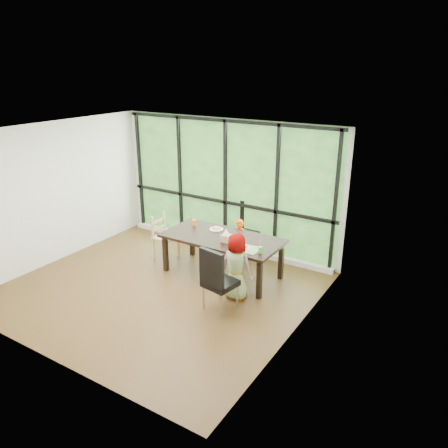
{
  "coord_description": "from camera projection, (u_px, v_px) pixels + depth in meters",
  "views": [
    {
      "loc": [
        4.5,
        -5.13,
        3.71
      ],
      "look_at": [
        0.74,
        0.95,
        1.05
      ],
      "focal_mm": 34.97,
      "sensor_mm": 36.0,
      "label": 1
    }
  ],
  "objects": [
    {
      "name": "plate_far",
      "position": [
        216.0,
        229.0,
        8.21
      ],
      "size": [
        0.26,
        0.26,
        0.02
      ],
      "primitive_type": "cylinder",
      "color": "white",
      "rests_on": "dining_table"
    },
    {
      "name": "child_older",
      "position": [
        236.0,
        266.0,
        7.14
      ],
      "size": [
        0.55,
        0.36,
        1.13
      ],
      "primitive_type": "imported",
      "rotation": [
        0.0,
        0.0,
        3.14
      ],
      "color": "slate",
      "rests_on": "ground"
    },
    {
      "name": "chair_interior_leather",
      "position": [
        220.0,
        279.0,
        6.8
      ],
      "size": [
        0.53,
        0.53,
        1.08
      ],
      "primitive_type": "cube",
      "rotation": [
        0.0,
        0.0,
        2.97
      ],
      "color": "black",
      "rests_on": "ground"
    },
    {
      "name": "straw_pink",
      "position": [
        260.0,
        244.0,
        7.15
      ],
      "size": [
        0.01,
        0.04,
        0.2
      ],
      "primitive_type": "cylinder",
      "rotation": [
        0.14,
        0.0,
        0.0
      ],
      "color": "pink",
      "rests_on": "green_cup"
    },
    {
      "name": "plate_near",
      "position": [
        243.0,
        247.0,
        7.4
      ],
      "size": [
        0.22,
        0.22,
        0.01
      ],
      "primitive_type": "cylinder",
      "color": "white",
      "rests_on": "dining_table"
    },
    {
      "name": "window_sill",
      "position": [
        224.0,
        245.0,
        9.3
      ],
      "size": [
        4.8,
        0.12,
        0.1
      ],
      "primitive_type": "cube",
      "color": "silver",
      "rests_on": "ground"
    },
    {
      "name": "crepe_rolls_far",
      "position": [
        216.0,
        228.0,
        8.2
      ],
      "size": [
        0.15,
        0.12,
        0.04
      ],
      "primitive_type": null,
      "color": "tan",
      "rests_on": "plate_far"
    },
    {
      "name": "orange_cup",
      "position": [
        194.0,
        223.0,
        8.39
      ],
      "size": [
        0.08,
        0.08,
        0.12
      ],
      "primitive_type": "cylinder",
      "color": "orange",
      "rests_on": "dining_table"
    },
    {
      "name": "chair_end_beech",
      "position": [
        166.0,
        237.0,
        8.67
      ],
      "size": [
        0.4,
        0.42,
        0.9
      ],
      "primitive_type": "cube",
      "rotation": [
        0.0,
        0.0,
        1.56
      ],
      "color": "tan",
      "rests_on": "ground"
    },
    {
      "name": "ground",
      "position": [
        159.0,
        289.0,
        7.6
      ],
      "size": [
        5.0,
        5.0,
        0.0
      ],
      "primitive_type": "plane",
      "color": "black",
      "rests_on": "ground"
    },
    {
      "name": "child_toddler",
      "position": [
        239.0,
        241.0,
        8.48
      ],
      "size": [
        0.32,
        0.21,
        0.88
      ],
      "primitive_type": "imported",
      "rotation": [
        0.0,
        0.0,
        0.0
      ],
      "color": "#F55005",
      "rests_on": "ground"
    },
    {
      "name": "crepe_rolls_near",
      "position": [
        243.0,
        246.0,
        7.39
      ],
      "size": [
        0.15,
        0.12,
        0.04
      ],
      "primitive_type": null,
      "color": "tan",
      "rests_on": "plate_near"
    },
    {
      "name": "tissue_box",
      "position": [
        226.0,
        238.0,
        7.64
      ],
      "size": [
        0.15,
        0.15,
        0.13
      ],
      "primitive_type": "cube",
      "color": "tan",
      "rests_on": "dining_table"
    },
    {
      "name": "placemat",
      "position": [
        246.0,
        249.0,
        7.37
      ],
      "size": [
        0.47,
        0.34,
        0.01
      ],
      "primitive_type": "cube",
      "color": "tan",
      "rests_on": "dining_table"
    },
    {
      "name": "tissue",
      "position": [
        226.0,
        232.0,
        7.6
      ],
      "size": [
        0.12,
        0.12,
        0.11
      ],
      "primitive_type": "cone",
      "color": "white",
      "rests_on": "tissue_box"
    },
    {
      "name": "chair_window_leather",
      "position": [
        248.0,
        230.0,
        8.79
      ],
      "size": [
        0.53,
        0.53,
        1.08
      ],
      "primitive_type": "cube",
      "rotation": [
        0.0,
        0.0,
        0.18
      ],
      "color": "black",
      "rests_on": "ground"
    },
    {
      "name": "back_wall",
      "position": [
        227.0,
        185.0,
        8.92
      ],
      "size": [
        5.0,
        0.0,
        5.0
      ],
      "primitive_type": "plane",
      "rotation": [
        1.57,
        0.0,
        0.0
      ],
      "color": "silver",
      "rests_on": "ground"
    },
    {
      "name": "foliage_backdrop",
      "position": [
        226.0,
        185.0,
        8.91
      ],
      "size": [
        4.8,
        0.02,
        2.65
      ],
      "primitive_type": "cube",
      "color": "#21501F",
      "rests_on": "back_wall"
    },
    {
      "name": "dining_table",
      "position": [
        222.0,
        256.0,
        8.0
      ],
      "size": [
        2.24,
        1.19,
        0.75
      ],
      "primitive_type": "cube",
      "rotation": [
        0.0,
        0.0,
        0.07
      ],
      "color": "black",
      "rests_on": "ground"
    },
    {
      "name": "window_mullions",
      "position": [
        225.0,
        186.0,
        8.88
      ],
      "size": [
        4.8,
        0.06,
        2.65
      ],
      "primitive_type": null,
      "color": "black",
      "rests_on": "back_wall"
    },
    {
      "name": "straw_white",
      "position": [
        194.0,
        218.0,
        8.36
      ],
      "size": [
        0.01,
        0.04,
        0.2
      ],
      "primitive_type": "cylinder",
      "rotation": [
        0.14,
        0.0,
        0.0
      ],
      "color": "white",
      "rests_on": "orange_cup"
    },
    {
      "name": "green_cup",
      "position": [
        260.0,
        250.0,
        7.18
      ],
      "size": [
        0.07,
        0.07,
        0.11
      ],
      "primitive_type": "cylinder",
      "color": "#50B72B",
      "rests_on": "dining_table"
    }
  ]
}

